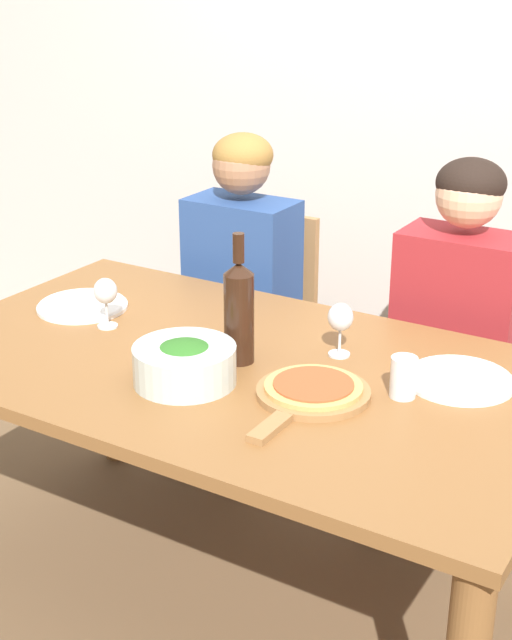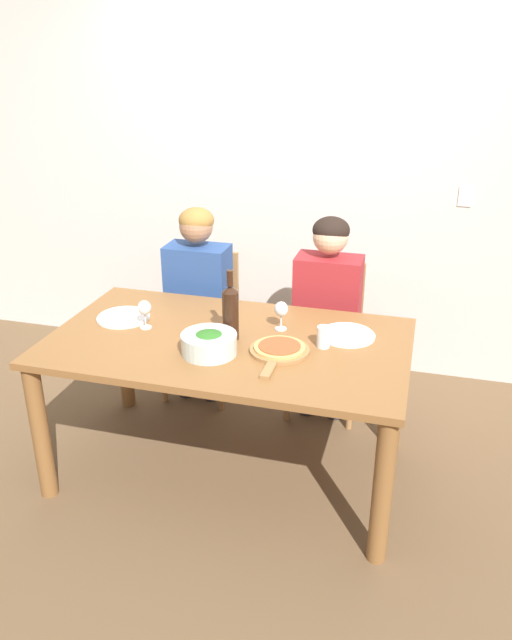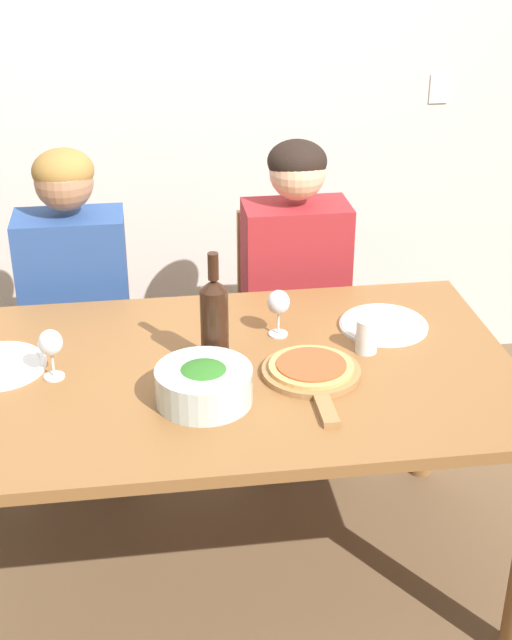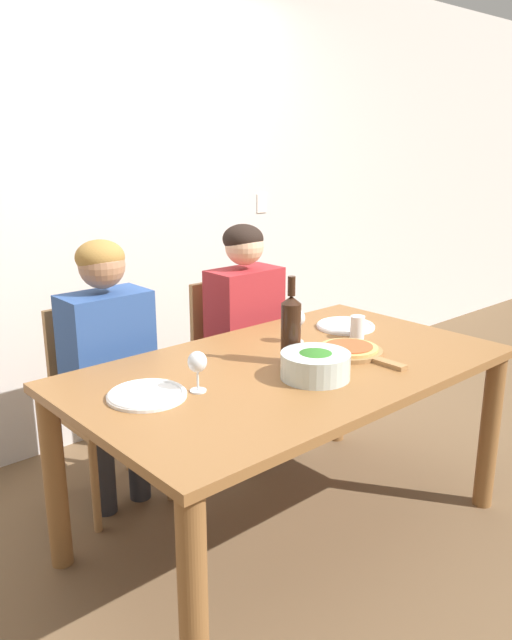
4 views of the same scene
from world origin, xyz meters
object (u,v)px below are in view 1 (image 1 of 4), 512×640
object	(u,v)px
broccoli_bowl	(185,364)
chair_left	(255,326)
dinner_plate_left	(82,306)
pizza_on_board	(312,392)
wine_glass_left	(106,294)
person_woman	(239,272)
wine_bottle	(239,310)
dinner_plate_right	(460,379)
person_man	(456,315)
water_tumbler	(403,377)
wine_glass_right	(340,320)
chair_right	(461,374)

from	to	relation	value
broccoli_bowl	chair_left	bearing A→B (deg)	111.54
dinner_plate_left	pizza_on_board	xyz separation A→B (m)	(0.89, -0.17, 0.01)
wine_glass_left	person_woman	bearing A→B (deg)	88.00
chair_left	wine_bottle	xyz separation A→B (m)	(0.44, -0.80, 0.42)
dinner_plate_right	wine_glass_left	world-z (taller)	wine_glass_left
wine_bottle	dinner_plate_left	bearing A→B (deg)	172.75
person_man	pizza_on_board	bearing A→B (deg)	-97.14
person_woman	dinner_plate_left	bearing A→B (deg)	-107.18
dinner_plate_left	wine_glass_left	size ratio (longest dim) A/B	1.85
dinner_plate_right	wine_glass_left	xyz separation A→B (m)	(-1.01, -0.18, 0.10)
person_man	wine_bottle	world-z (taller)	person_man
wine_glass_left	person_man	bearing A→B (deg)	39.82
person_man	water_tumbler	xyz separation A→B (m)	(0.09, -0.66, 0.08)
dinner_plate_right	water_tumbler	size ratio (longest dim) A/B	2.66
chair_left	wine_glass_right	size ratio (longest dim) A/B	6.05
chair_right	person_man	distance (m)	0.27
broccoli_bowl	person_man	bearing A→B (deg)	64.65
wine_glass_left	water_tumbler	world-z (taller)	wine_glass_left
person_man	broccoli_bowl	size ratio (longest dim) A/B	4.67
dinner_plate_left	water_tumbler	xyz separation A→B (m)	(1.08, -0.05, 0.04)
person_woman	wine_glass_left	world-z (taller)	person_woman
wine_glass_left	water_tumbler	xyz separation A→B (m)	(0.92, 0.03, -0.05)
wine_glass_left	wine_glass_right	world-z (taller)	same
person_woman	wine_bottle	size ratio (longest dim) A/B	3.46
pizza_on_board	wine_glass_right	distance (m)	0.28
dinner_plate_right	wine_glass_right	size ratio (longest dim) A/B	1.85
person_man	pizza_on_board	world-z (taller)	person_man
person_man	wine_bottle	distance (m)	0.80
pizza_on_board	chair_right	bearing A→B (deg)	83.73
chair_left	wine_glass_left	size ratio (longest dim) A/B	6.05
chair_left	person_man	bearing A→B (deg)	-7.76
person_woman	dinner_plate_left	xyz separation A→B (m)	(-0.19, -0.61, 0.03)
chair_right	person_woman	world-z (taller)	person_woman
chair_left	broccoli_bowl	bearing A→B (deg)	-68.46
dinner_plate_right	wine_glass_left	bearing A→B (deg)	-170.16
pizza_on_board	wine_glass_right	bearing A→B (deg)	101.65
chair_left	chair_right	bearing A→B (deg)	0.00
chair_left	broccoli_bowl	size ratio (longest dim) A/B	3.45
wine_bottle	dinner_plate_left	distance (m)	0.65
dinner_plate_left	broccoli_bowl	bearing A→B (deg)	-24.38
chair_left	wine_glass_right	distance (m)	0.98
broccoli_bowl	water_tumbler	size ratio (longest dim) A/B	2.51
wine_glass_right	wine_glass_left	bearing A→B (deg)	-165.82
person_man	dinner_plate_right	size ratio (longest dim) A/B	4.41
dinner_plate_left	dinner_plate_right	distance (m)	1.18
person_woman	broccoli_bowl	xyz separation A→B (m)	(0.39, -0.87, 0.08)
person_woman	wine_glass_right	distance (m)	0.84
chair_left	wine_glass_right	bearing A→B (deg)	-44.00
wine_bottle	wine_glass_right	world-z (taller)	wine_bottle
person_woman	pizza_on_board	distance (m)	1.05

